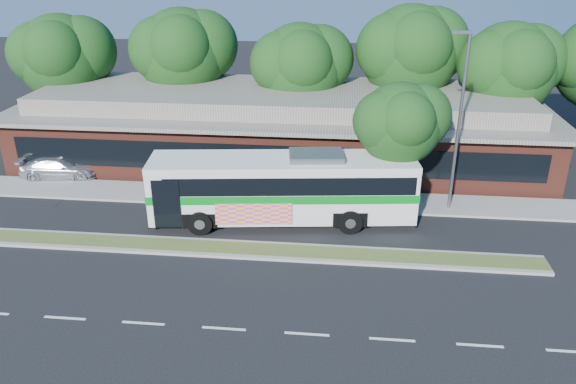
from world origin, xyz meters
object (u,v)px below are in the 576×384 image
lamp_post (459,119)px  sedan (60,167)px  sidewalk_tree (406,122)px  transit_bus (284,184)px

lamp_post → sedan: lamp_post is taller
sedan → sidewalk_tree: 20.17m
sedan → sidewalk_tree: size_ratio=0.66×
sedan → sidewalk_tree: bearing=-104.9°
transit_bus → sedan: size_ratio=2.92×
transit_bus → sidewalk_tree: (5.74, 1.59, 2.83)m
transit_bus → sedan: (-13.80, 4.28, -1.36)m
sedan → sidewalk_tree: (19.55, -2.69, 4.19)m
transit_bus → sidewalk_tree: sidewalk_tree is taller
lamp_post → sedan: bearing=174.6°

